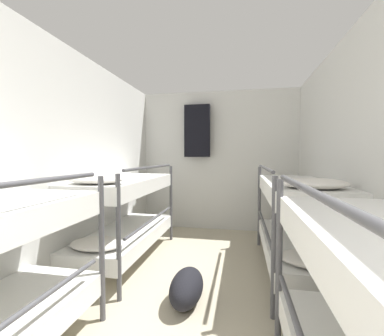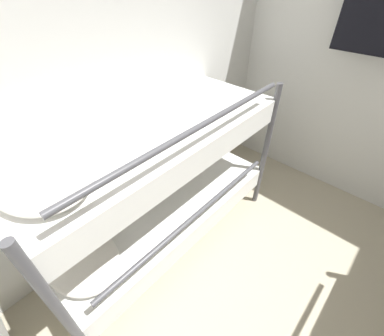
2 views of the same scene
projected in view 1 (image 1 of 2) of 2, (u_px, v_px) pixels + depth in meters
name	position (u px, v px, depth m)	size (l,w,h in m)	color
wall_left	(41.00, 165.00, 2.32)	(0.06, 5.14, 2.44)	silver
wall_right	(382.00, 168.00, 1.80)	(0.06, 5.14, 2.44)	silver
wall_back	(218.00, 161.00, 4.55)	(2.82, 0.06, 2.44)	silver
bunk_stack_left_far	(124.00, 211.00, 3.14)	(0.71, 1.77, 1.18)	#4C4C51
bunk_stack_right_far	(297.00, 218.00, 2.76)	(0.71, 1.77, 1.18)	#4C4C51
duffel_bag	(187.00, 287.00, 2.27)	(0.29, 0.57, 0.29)	black
hanging_coat	(197.00, 131.00, 4.45)	(0.44, 0.12, 0.90)	black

